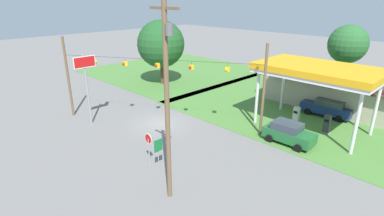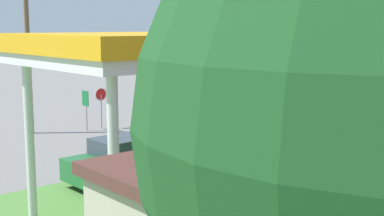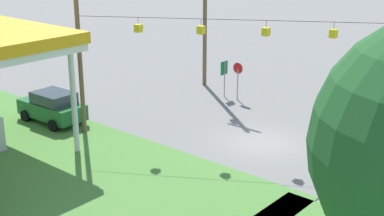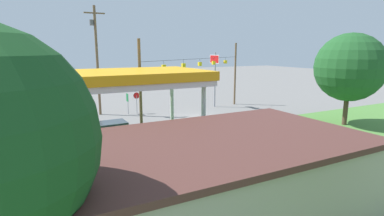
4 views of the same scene
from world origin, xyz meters
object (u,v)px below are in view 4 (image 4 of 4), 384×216
Objects in this scene: car_at_pumps_front at (109,134)px; stop_sign_roadside at (136,98)px; fuel_pump_near at (146,148)px; stop_sign_overhead at (215,69)px; gas_station_store at (194,184)px; utility_pole_main at (97,56)px; tree_west_verge at (350,67)px; car_at_pumps_rear at (150,173)px; route_sign at (127,100)px; fuel_pump_far at (101,155)px; gas_station_canopy at (121,80)px.

car_at_pumps_front is 1.67× the size of stop_sign_roadside.
stop_sign_roadside is at bearing -119.22° from car_at_pumps_front.
stop_sign_overhead reaches higher than fuel_pump_near.
fuel_pump_near is (-0.75, -8.21, -1.03)m from gas_station_store.
stop_sign_roadside reaches higher than fuel_pump_near.
utility_pole_main is (3.92, -1.38, 4.80)m from stop_sign_roadside.
utility_pole_main is 25.94m from tree_west_verge.
stop_sign_roadside is (-5.19, -18.98, 0.87)m from car_at_pumps_rear.
car_at_pumps_front is 0.60× the size of stop_sign_overhead.
route_sign is 5.84m from utility_pole_main.
stop_sign_overhead is (-17.04, -14.09, 4.04)m from fuel_pump_far.
route_sign is (-4.13, -18.95, 0.77)m from car_at_pumps_rear.
gas_station_canopy is 16.10m from stop_sign_roadside.
gas_station_canopy is at bearing 179.94° from fuel_pump_far.
tree_west_verge reaches higher than gas_station_store.
gas_station_store is at bearing -86.38° from car_at_pumps_rear.
car_at_pumps_rear reaches higher than fuel_pump_far.
car_at_pumps_rear is (1.25, 4.28, 0.10)m from fuel_pump_near.
stop_sign_overhead reaches higher than fuel_pump_far.
tree_west_verge reaches higher than route_sign.
stop_sign_roadside is at bearing -3.49° from stop_sign_overhead.
fuel_pump_near is at bearing 0.07° from tree_west_verge.
gas_station_store is at bearing 21.30° from tree_west_verge.
stop_sign_roadside reaches higher than car_at_pumps_front.
stop_sign_overhead is at bearing -65.86° from tree_west_verge.
stop_sign_roadside is (-5.43, -14.71, -3.66)m from gas_station_canopy.
car_at_pumps_front is 0.47× the size of tree_west_verge.
tree_west_verge reaches higher than stop_sign_overhead.
route_sign is at bearing 153.63° from utility_pole_main.
utility_pole_main is (-1.53, -11.81, 5.66)m from car_at_pumps_front.
gas_station_canopy is 1.17× the size of tree_west_verge.
utility_pole_main is at bearing -26.37° from route_sign.
gas_station_store is at bearing 95.08° from gas_station_canopy.
gas_station_store is 8.31m from fuel_pump_near.
route_sign is (-5.84, -14.67, 0.87)m from fuel_pump_far.
tree_west_verge is at bearing -41.77° from stop_sign_roadside.
tree_west_verge reaches higher than fuel_pump_far.
tree_west_verge is (-20.35, 16.06, -0.99)m from utility_pole_main.
car_at_pumps_front is (1.51, -4.27, 0.10)m from fuel_pump_near.
stop_sign_roadside is 22.36m from tree_west_verge.
gas_station_store is 5.89× the size of stop_sign_roadside.
stop_sign_overhead is 14.30m from utility_pole_main.
stop_sign_roadside is at bearing -105.01° from fuel_pump_near.
tree_west_verge is at bearing 140.08° from route_sign.
fuel_pump_near is 0.42× the size of car_at_pumps_front.
gas_station_canopy reaches higher than fuel_pump_far.
stop_sign_overhead reaches higher than car_at_pumps_front.
gas_station_store is at bearing 88.17° from utility_pole_main.
gas_station_canopy is at bearing 73.45° from route_sign.
fuel_pump_near is 20.93m from tree_west_verge.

